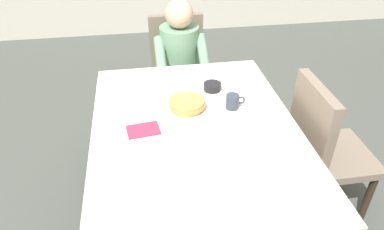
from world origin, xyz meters
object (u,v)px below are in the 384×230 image
at_px(syrup_pitcher, 148,97).
at_px(fork_left_of_plate, 154,116).
at_px(plate_breakfast, 187,110).
at_px(cup_coffee, 233,102).
at_px(bowl_butter, 212,87).
at_px(diner_person, 180,58).
at_px(knife_right_of_plate, 220,110).
at_px(breakfast_stack, 187,104).
at_px(dining_table_main, 196,141).
at_px(chair_diner, 178,66).
at_px(spoon_near_edge, 190,143).
at_px(chair_right_side, 323,144).

bearing_deg(syrup_pitcher, fork_left_of_plate, -81.70).
height_order(plate_breakfast, cup_coffee, cup_coffee).
relative_size(bowl_butter, fork_left_of_plate, 0.61).
bearing_deg(syrup_pitcher, diner_person, 68.29).
relative_size(diner_person, syrup_pitcher, 14.00).
relative_size(bowl_butter, knife_right_of_plate, 0.55).
bearing_deg(cup_coffee, breakfast_stack, 177.95).
bearing_deg(bowl_butter, dining_table_main, -113.89).
xyz_separation_m(plate_breakfast, syrup_pitcher, (-0.21, 0.13, 0.03)).
height_order(chair_diner, bowl_butter, chair_diner).
bearing_deg(spoon_near_edge, bowl_butter, 81.85).
xyz_separation_m(plate_breakfast, fork_left_of_plate, (-0.19, -0.02, -0.01)).
relative_size(cup_coffee, fork_left_of_plate, 0.63).
bearing_deg(knife_right_of_plate, plate_breakfast, 81.13).
distance_m(dining_table_main, chair_diner, 1.18).
height_order(chair_diner, spoon_near_edge, chair_diner).
distance_m(diner_person, plate_breakfast, 0.86).
height_order(knife_right_of_plate, spoon_near_edge, same).
height_order(plate_breakfast, knife_right_of_plate, plate_breakfast).
distance_m(syrup_pitcher, knife_right_of_plate, 0.43).
bearing_deg(spoon_near_edge, diner_person, 100.08).
bearing_deg(dining_table_main, diner_person, 87.27).
distance_m(bowl_butter, knife_right_of_plate, 0.24).
bearing_deg(spoon_near_edge, breakfast_stack, 99.99).
xyz_separation_m(chair_right_side, bowl_butter, (-0.60, 0.38, 0.23)).
xyz_separation_m(dining_table_main, plate_breakfast, (-0.03, 0.17, 0.10)).
bearing_deg(fork_left_of_plate, cup_coffee, -83.79).
xyz_separation_m(syrup_pitcher, spoon_near_edge, (0.19, -0.43, -0.04)).
height_order(chair_right_side, spoon_near_edge, chair_right_side).
xyz_separation_m(diner_person, spoon_near_edge, (-0.10, -1.14, 0.07)).
distance_m(diner_person, knife_right_of_plate, 0.88).
distance_m(dining_table_main, plate_breakfast, 0.19).
relative_size(fork_left_of_plate, spoon_near_edge, 1.20).
distance_m(diner_person, syrup_pitcher, 0.78).
height_order(dining_table_main, chair_diner, chair_diner).
height_order(bowl_butter, knife_right_of_plate, bowl_butter).
relative_size(dining_table_main, cup_coffee, 13.49).
xyz_separation_m(chair_right_side, cup_coffee, (-0.53, 0.16, 0.25)).
relative_size(chair_diner, fork_left_of_plate, 5.17).
height_order(diner_person, syrup_pitcher, diner_person).
bearing_deg(fork_left_of_plate, dining_table_main, -119.48).
bearing_deg(chair_diner, bowl_butter, 98.69).
xyz_separation_m(bowl_butter, knife_right_of_plate, (-0.00, -0.24, -0.02)).
height_order(diner_person, cup_coffee, diner_person).
height_order(diner_person, knife_right_of_plate, diner_person).
relative_size(syrup_pitcher, knife_right_of_plate, 0.40).
xyz_separation_m(chair_diner, syrup_pitcher, (-0.29, -0.87, 0.25)).
distance_m(dining_table_main, syrup_pitcher, 0.40).
bearing_deg(syrup_pitcher, bowl_butter, 11.87).
distance_m(chair_diner, breakfast_stack, 1.04).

